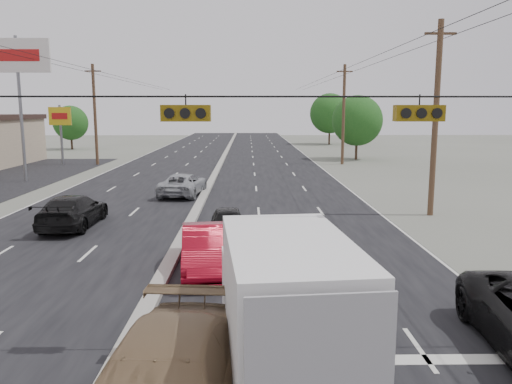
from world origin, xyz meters
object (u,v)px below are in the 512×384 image
at_px(utility_pole_left_c, 95,114).
at_px(pole_sign_far, 60,121).
at_px(oncoming_near, 73,211).
at_px(queue_car_a, 228,223).
at_px(queue_car_b, 307,248).
at_px(tree_left_far, 71,123).
at_px(box_truck, 283,306).
at_px(oncoming_far, 183,185).
at_px(pole_sign_billboard, 17,65).
at_px(tree_right_mid, 357,121).
at_px(red_sedan, 207,250).
at_px(utility_pole_right_b, 436,118).
at_px(tree_right_far, 330,113).
at_px(utility_pole_right_c, 344,114).

relative_size(utility_pole_left_c, pole_sign_far, 1.67).
bearing_deg(oncoming_near, queue_car_a, 164.99).
bearing_deg(queue_car_b, tree_left_far, 124.18).
xyz_separation_m(box_truck, oncoming_far, (-4.91, 22.63, -0.91)).
xyz_separation_m(pole_sign_billboard, queue_car_b, (19.41, -21.62, -8.21)).
height_order(tree_right_mid, oncoming_far, tree_right_mid).
bearing_deg(utility_pole_left_c, box_truck, -68.80).
bearing_deg(queue_car_b, utility_pole_left_c, 124.91).
distance_m(red_sedan, oncoming_near, 9.65).
bearing_deg(queue_car_a, box_truck, -86.97).
xyz_separation_m(utility_pole_right_b, queue_car_b, (-7.59, -8.62, -4.45)).
height_order(tree_right_far, queue_car_b, tree_right_far).
bearing_deg(tree_right_far, tree_right_mid, -92.29).
relative_size(box_truck, red_sedan, 1.36).
bearing_deg(tree_right_mid, pole_sign_far, -170.84).
distance_m(tree_right_mid, tree_right_far, 25.03).
bearing_deg(utility_pole_right_c, tree_right_mid, 63.43).
xyz_separation_m(red_sedan, oncoming_far, (-2.80, 15.56, -0.06)).
distance_m(pole_sign_billboard, tree_left_far, 33.27).
bearing_deg(box_truck, utility_pole_right_b, 55.80).
xyz_separation_m(tree_right_mid, queue_car_b, (-10.09, -38.62, -3.68)).
height_order(pole_sign_far, red_sedan, pole_sign_far).
bearing_deg(utility_pole_right_b, oncoming_near, -172.18).
height_order(utility_pole_right_b, oncoming_far, utility_pole_right_b).
distance_m(utility_pole_right_c, queue_car_a, 31.64).
distance_m(utility_pole_left_c, queue_car_b, 38.12).
bearing_deg(tree_left_far, oncoming_far, -61.95).
bearing_deg(utility_pole_right_b, tree_right_far, 86.36).
bearing_deg(queue_car_b, tree_right_far, 87.64).
bearing_deg(utility_pole_right_b, queue_car_a, -156.91).
bearing_deg(tree_right_mid, queue_car_a, -110.72).
bearing_deg(oncoming_near, pole_sign_billboard, -59.61).
distance_m(pole_sign_billboard, queue_car_a, 25.39).
distance_m(utility_pole_left_c, utility_pole_right_c, 25.00).
relative_size(utility_pole_left_c, tree_right_far, 1.23).
height_order(utility_pole_right_b, pole_sign_far, utility_pole_right_b).
relative_size(tree_left_far, queue_car_a, 1.65).
xyz_separation_m(tree_right_mid, tree_right_far, (1.00, 25.00, 0.62)).
bearing_deg(oncoming_near, utility_pole_left_c, -75.50).
bearing_deg(tree_right_far, tree_left_far, -165.26).
xyz_separation_m(queue_car_a, oncoming_far, (-3.35, 10.83, 0.08)).
bearing_deg(tree_left_far, queue_car_b, -63.35).
distance_m(utility_pole_left_c, queue_car_a, 33.15).
height_order(queue_car_a, queue_car_b, queue_car_b).
bearing_deg(queue_car_a, utility_pole_left_c, 111.61).
distance_m(tree_right_far, oncoming_near, 61.50).
xyz_separation_m(oncoming_near, oncoming_far, (4.10, 8.81, -0.05)).
distance_m(box_truck, red_sedan, 7.43).
distance_m(tree_right_mid, red_sedan, 41.66).
bearing_deg(tree_left_far, box_truck, -67.40).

